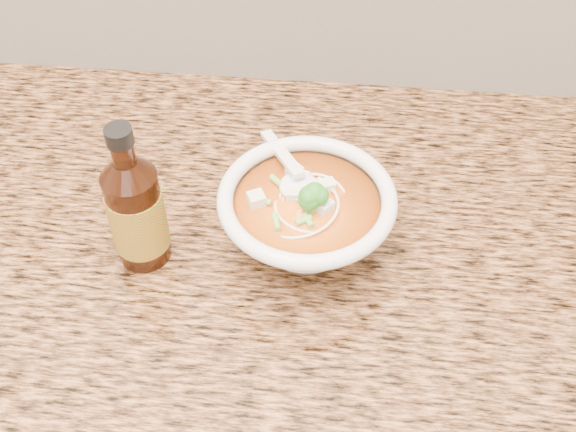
{
  "coord_description": "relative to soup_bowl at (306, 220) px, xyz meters",
  "views": [
    {
      "loc": [
        0.2,
        1.16,
        1.52
      ],
      "look_at": [
        0.15,
        1.68,
        0.95
      ],
      "focal_mm": 45.0,
      "sensor_mm": 36.0,
      "label": 1
    }
  ],
  "objects": [
    {
      "name": "soup_bowl",
      "position": [
        0.0,
        0.0,
        0.0
      ],
      "size": [
        0.19,
        0.2,
        0.11
      ],
      "rotation": [
        0.0,
        0.0,
        0.32
      ],
      "color": "white",
      "rests_on": "counter_slab"
    },
    {
      "name": "hot_sauce_bottle",
      "position": [
        -0.18,
        -0.03,
        0.02
      ],
      "size": [
        0.07,
        0.07,
        0.18
      ],
      "rotation": [
        0.0,
        0.0,
        -0.13
      ],
      "color": "#3B1608",
      "rests_on": "counter_slab"
    },
    {
      "name": "cabinet",
      "position": [
        -0.17,
        -0.0,
        -0.51
      ],
      "size": [
        4.0,
        0.65,
        0.86
      ],
      "primitive_type": "cube",
      "color": "black",
      "rests_on": "ground"
    },
    {
      "name": "counter_slab",
      "position": [
        -0.17,
        -0.0,
        -0.06
      ],
      "size": [
        4.0,
        0.68,
        0.04
      ],
      "primitive_type": "cube",
      "color": "#9C6339",
      "rests_on": "cabinet"
    }
  ]
}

